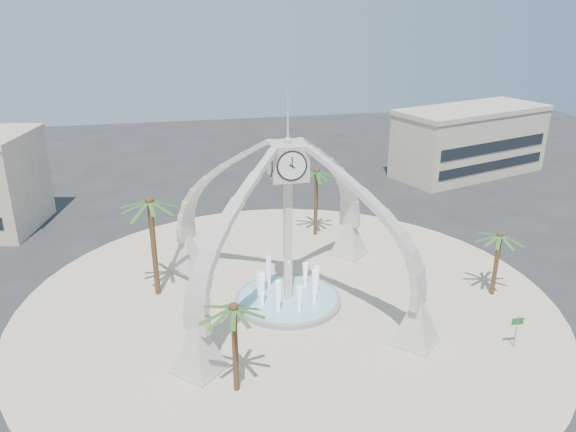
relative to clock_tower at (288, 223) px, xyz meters
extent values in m
plane|color=#282828|center=(0.00, 0.00, -6.49)|extent=(140.00, 140.00, 0.00)
cylinder|color=beige|center=(0.00, 0.00, -6.46)|extent=(40.00, 40.00, 0.06)
cube|color=#BBB5A6|center=(0.00, 0.00, -1.59)|extent=(0.55, 0.55, 9.80)
cube|color=#BBB5A6|center=(0.00, 0.00, 4.56)|extent=(2.50, 2.50, 2.50)
cone|color=#BBB5A6|center=(0.00, 0.00, 7.81)|extent=(0.20, 0.20, 4.00)
cylinder|color=white|center=(0.00, -1.29, 4.56)|extent=(1.84, 0.04, 1.84)
pyramid|color=#BBB5A6|center=(7.07, 7.07, -4.89)|extent=(3.80, 3.80, 3.20)
pyramid|color=#BBB5A6|center=(-7.07, 7.07, -4.89)|extent=(3.80, 3.80, 3.20)
pyramid|color=#BBB5A6|center=(-7.07, -7.07, -4.89)|extent=(3.80, 3.80, 3.20)
pyramid|color=#BBB5A6|center=(7.07, -7.07, -4.89)|extent=(3.80, 3.80, 3.20)
cylinder|color=gray|center=(0.00, 0.00, -6.29)|extent=(8.00, 8.00, 0.40)
cylinder|color=#92CCDA|center=(0.00, 0.00, -6.07)|extent=(7.40, 7.40, 0.04)
cone|color=white|center=(0.00, 0.00, -4.47)|extent=(0.60, 0.60, 3.20)
cube|color=beige|center=(30.00, 28.00, -2.49)|extent=(21.49, 13.79, 8.00)
cube|color=beige|center=(30.00, 28.00, 1.81)|extent=(21.87, 14.17, 0.60)
cylinder|color=brown|center=(15.71, -2.15, -3.92)|extent=(0.34, 0.34, 5.14)
cylinder|color=brown|center=(-9.58, 3.36, -2.58)|extent=(0.41, 0.41, 7.82)
cylinder|color=brown|center=(5.32, 12.10, -3.20)|extent=(0.38, 0.38, 6.57)
cylinder|color=brown|center=(-5.08, -9.32, -3.66)|extent=(0.35, 0.35, 5.65)
cylinder|color=slate|center=(13.22, -8.91, -5.29)|extent=(0.08, 0.08, 2.40)
cube|color=#165A22|center=(13.22, -8.91, -4.47)|extent=(0.82, 0.09, 0.48)
cube|color=white|center=(13.22, -8.91, -4.47)|extent=(0.88, 0.08, 0.55)
camera|label=1|loc=(-7.81, -36.27, 14.91)|focal=35.00mm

